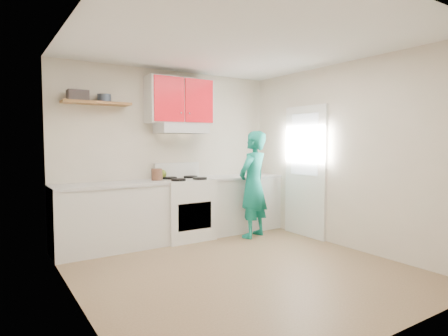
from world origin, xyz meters
TOP-DOWN VIEW (x-y plane):
  - floor at (0.00, 0.00)m, footprint 3.80×3.80m
  - ceiling at (0.00, 0.00)m, footprint 3.60×3.80m
  - back_wall at (0.00, 1.90)m, footprint 3.60×0.04m
  - front_wall at (0.00, -1.90)m, footprint 3.60×0.04m
  - left_wall at (-1.80, 0.00)m, footprint 0.04×3.80m
  - right_wall at (1.80, 0.00)m, footprint 0.04×3.80m
  - door at (1.78, 0.70)m, footprint 0.05×0.85m
  - door_glass at (1.75, 0.70)m, footprint 0.01×0.55m
  - counter_left at (-1.04, 1.60)m, footprint 1.52×0.60m
  - counter_right at (1.14, 1.60)m, footprint 1.32×0.60m
  - stove at (0.10, 1.57)m, footprint 0.76×0.65m
  - range_hood at (0.10, 1.68)m, footprint 0.76×0.44m
  - upper_cabinets at (0.10, 1.73)m, footprint 1.02×0.33m
  - shelf at (-1.15, 1.75)m, footprint 0.90×0.30m
  - books at (-1.40, 1.71)m, footprint 0.26×0.19m
  - tin at (-1.03, 1.79)m, footprint 0.20×0.20m
  - kettle at (-0.19, 1.83)m, footprint 0.20×0.20m
  - crock at (-0.33, 1.64)m, footprint 0.22×0.22m
  - cutting_board at (0.76, 1.54)m, footprint 0.32×0.27m
  - silicone_mat at (1.42, 1.53)m, footprint 0.36×0.33m
  - person at (1.04, 1.09)m, footprint 0.71×0.59m

SIDE VIEW (x-z plane):
  - floor at x=0.00m, z-range 0.00..0.00m
  - counter_left at x=-1.04m, z-range 0.00..0.90m
  - counter_right at x=1.14m, z-range 0.00..0.90m
  - stove at x=0.10m, z-range 0.00..0.92m
  - person at x=1.04m, z-range 0.00..1.66m
  - silicone_mat at x=1.42m, z-range 0.90..0.91m
  - cutting_board at x=0.76m, z-range 0.90..0.92m
  - kettle at x=-0.19m, z-range 0.92..1.07m
  - crock at x=-0.33m, z-range 0.90..1.10m
  - door at x=1.78m, z-range 0.00..2.05m
  - back_wall at x=0.00m, z-range 0.00..2.60m
  - front_wall at x=0.00m, z-range 0.00..2.60m
  - left_wall at x=-1.80m, z-range 0.00..2.60m
  - right_wall at x=1.80m, z-range 0.00..2.60m
  - door_glass at x=1.75m, z-range 0.98..1.92m
  - range_hood at x=0.10m, z-range 1.62..1.77m
  - shelf at x=-1.15m, z-range 2.00..2.04m
  - tin at x=-1.03m, z-range 2.04..2.15m
  - books at x=-1.40m, z-range 2.04..2.17m
  - upper_cabinets at x=0.10m, z-range 1.77..2.47m
  - ceiling at x=0.00m, z-range 2.58..2.62m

